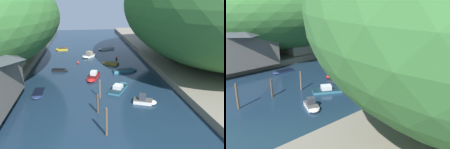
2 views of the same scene
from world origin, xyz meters
The scene contains 19 objects.
water_surface centered at (0.00, 30.00, 0.00)m, with size 130.00×130.00×0.00m, color #192D42.
right_bank centered at (24.66, 30.00, 0.63)m, with size 22.00×120.00×1.27m.
hillside_right centered at (25.76, 28.28, 13.90)m, with size 37.44×52.42×25.27m.
boathouse_shed centered at (-18.61, 28.81, 4.00)m, with size 8.07×9.95×5.28m.
boat_white_cruiser centered at (-0.21, 24.54, 0.45)m, with size 3.17×5.32×1.46m.
boat_navy_launch centered at (4.94, 49.83, 0.28)m, with size 5.35×2.96×0.57m.
boat_red_skiff centered at (4.37, 34.25, 0.23)m, with size 4.39×3.66×0.47m.
boat_cabin_cruiser centered at (-7.07, 30.24, 0.24)m, with size 3.64×1.60×0.49m.
boat_open_rowboat centered at (7.13, 12.83, 0.44)m, with size 3.81×2.65×1.45m.
boat_far_upstream centered at (-0.59, 41.53, 0.46)m, with size 4.16×4.45×1.50m.
boat_small_dinghy centered at (-9.71, 18.09, 0.22)m, with size 1.64×4.26×0.45m.
boat_moored_right centered at (4.12, 18.74, 0.32)m, with size 4.56×6.04×1.08m.
boat_far_right_bank centered at (-8.50, 51.18, 0.33)m, with size 3.83×2.32×1.03m.
boat_mid_channel centered at (7.13, 28.02, 0.31)m, with size 5.77×2.38×0.62m.
mooring_post_nearest centered at (0.37, 5.42, 1.84)m, with size 0.31×0.31×3.67m.
mooring_post_second centered at (-0.25, 10.82, 1.45)m, with size 0.31×0.31×2.88m.
mooring_post_middle centered at (0.44, 15.64, 1.59)m, with size 0.25×0.25×3.17m.
channel_buoy_near centered at (6.63, 38.27, 0.35)m, with size 0.60×0.60×0.90m.
channel_buoy_far centered at (-3.33, 35.51, 0.31)m, with size 0.54×0.54×0.80m.
Camera 1 is at (-1.90, -16.34, 15.39)m, focal length 35.00 mm.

